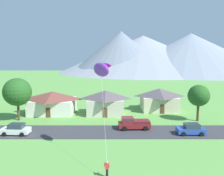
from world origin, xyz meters
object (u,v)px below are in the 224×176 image
at_px(house_left_center, 106,102).
at_px(house_right_center, 54,102).
at_px(parked_car_white_mid_west, 17,129).
at_px(pickup_truck_maroon_west_side, 134,123).
at_px(parked_car_blue_west_end, 192,129).
at_px(tree_left_of_center, 200,96).
at_px(tree_near_left, 19,92).
at_px(house_leftmost, 160,99).
at_px(kite_flyer_with_kite, 102,71).

relative_size(house_left_center, house_right_center, 0.83).
bearing_deg(parked_car_white_mid_west, pickup_truck_maroon_west_side, 8.32).
bearing_deg(pickup_truck_maroon_west_side, house_left_center, 115.23).
relative_size(house_left_center, parked_car_blue_west_end, 1.90).
distance_m(house_left_center, pickup_truck_maroon_west_side, 11.59).
bearing_deg(tree_left_of_center, parked_car_white_mid_west, -166.00).
distance_m(parked_car_blue_west_end, pickup_truck_maroon_west_side, 8.99).
bearing_deg(pickup_truck_maroon_west_side, tree_near_left, 165.40).
distance_m(house_left_center, house_right_center, 11.29).
xyz_separation_m(house_leftmost, tree_near_left, (-28.29, -8.37, 2.85)).
bearing_deg(house_leftmost, tree_near_left, -163.52).
distance_m(house_left_center, kite_flyer_with_kite, 21.15).
relative_size(house_left_center, parked_car_white_mid_west, 1.87).
relative_size(tree_near_left, pickup_truck_maroon_west_side, 1.52).
xyz_separation_m(tree_left_of_center, kite_flyer_with_kite, (-17.28, -14.35, 5.38)).
height_order(tree_near_left, tree_left_of_center, tree_near_left).
bearing_deg(parked_car_blue_west_end, house_right_center, 151.04).
bearing_deg(parked_car_white_mid_west, house_left_center, 44.35).
bearing_deg(pickup_truck_maroon_west_side, house_right_center, 145.49).
xyz_separation_m(house_right_center, tree_left_of_center, (28.66, -6.11, 2.38)).
xyz_separation_m(house_right_center, parked_car_white_mid_west, (-2.09, -13.78, -1.55)).
height_order(house_left_center, tree_near_left, tree_near_left).
bearing_deg(tree_near_left, house_left_center, 16.61).
bearing_deg(parked_car_white_mid_west, parked_car_blue_west_end, 0.15).
bearing_deg(house_leftmost, house_left_center, -163.70).
relative_size(parked_car_blue_west_end, pickup_truck_maroon_west_side, 0.80).
xyz_separation_m(tree_near_left, kite_flyer_with_kite, (16.43, -14.88, 4.78)).
bearing_deg(tree_near_left, house_right_center, 47.90).
height_order(parked_car_blue_west_end, kite_flyer_with_kite, kite_flyer_with_kite).
bearing_deg(pickup_truck_maroon_west_side, house_leftmost, 62.98).
distance_m(house_leftmost, parked_car_white_mid_west, 30.32).
xyz_separation_m(house_right_center, tree_near_left, (-5.05, -5.58, 2.98)).
distance_m(parked_car_white_mid_west, kite_flyer_with_kite, 17.69).
height_order(house_right_center, parked_car_blue_west_end, house_right_center).
height_order(house_leftmost, parked_car_white_mid_west, house_leftmost).
relative_size(house_leftmost, house_right_center, 0.86).
height_order(parked_car_blue_west_end, pickup_truck_maroon_west_side, pickup_truck_maroon_west_side).
bearing_deg(parked_car_blue_west_end, pickup_truck_maroon_west_side, 163.20).
bearing_deg(kite_flyer_with_kite, pickup_truck_maroon_west_side, 62.96).
relative_size(house_right_center, parked_car_blue_west_end, 2.30).
bearing_deg(kite_flyer_with_kite, parked_car_blue_west_end, 26.77).
height_order(house_left_center, tree_left_of_center, tree_left_of_center).
bearing_deg(tree_left_of_center, tree_near_left, 179.11).
relative_size(parked_car_blue_west_end, parked_car_white_mid_west, 0.99).
distance_m(house_right_center, pickup_truck_maroon_west_side, 19.66).
bearing_deg(parked_car_blue_west_end, house_leftmost, 95.28).
distance_m(tree_left_of_center, parked_car_blue_west_end, 9.40).
relative_size(tree_left_of_center, pickup_truck_maroon_west_side, 1.29).
bearing_deg(house_left_center, kite_flyer_with_kite, -89.64).
bearing_deg(tree_left_of_center, parked_car_blue_west_end, -117.13).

